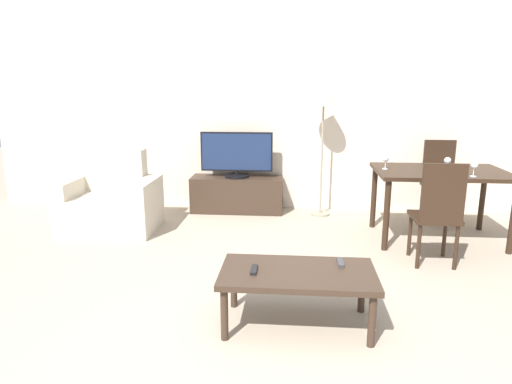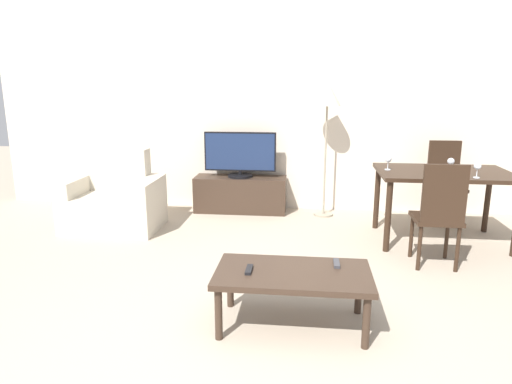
{
  "view_description": "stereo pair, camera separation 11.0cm",
  "coord_description": "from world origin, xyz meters",
  "px_view_note": "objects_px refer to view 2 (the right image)",
  "views": [
    {
      "loc": [
        0.28,
        -2.21,
        1.62
      ],
      "look_at": [
        -0.06,
        1.85,
        0.65
      ],
      "focal_mm": 32.0,
      "sensor_mm": 36.0,
      "label": 1
    },
    {
      "loc": [
        0.39,
        -2.2,
        1.62
      ],
      "look_at": [
        -0.06,
        1.85,
        0.65
      ],
      "focal_mm": 32.0,
      "sensor_mm": 36.0,
      "label": 2
    }
  ],
  "objects_px": {
    "tv_stand": "(240,194)",
    "wine_glass_right": "(451,162)",
    "remote_secondary": "(337,263)",
    "coffee_table": "(293,278)",
    "dining_chair_near": "(439,211)",
    "wine_glass_center": "(477,167)",
    "dining_chair_far": "(445,178)",
    "wine_glass_left": "(388,160)",
    "dining_table": "(444,179)",
    "remote_primary": "(249,270)",
    "floor_lamp": "(327,101)",
    "armchair": "(115,202)",
    "tv": "(240,155)"
  },
  "relations": [
    {
      "from": "floor_lamp",
      "to": "remote_secondary",
      "type": "xyz_separation_m",
      "value": [
        -0.0,
        -2.59,
        -1.01
      ]
    },
    {
      "from": "wine_glass_center",
      "to": "dining_table",
      "type": "bearing_deg",
      "value": 121.31
    },
    {
      "from": "tv_stand",
      "to": "armchair",
      "type": "bearing_deg",
      "value": -147.41
    },
    {
      "from": "tv_stand",
      "to": "coffee_table",
      "type": "xyz_separation_m",
      "value": [
        0.77,
        -2.81,
        0.12
      ]
    },
    {
      "from": "coffee_table",
      "to": "dining_table",
      "type": "xyz_separation_m",
      "value": [
        1.47,
        1.91,
        0.31
      ]
    },
    {
      "from": "tv_stand",
      "to": "tv",
      "type": "bearing_deg",
      "value": -90.0
    },
    {
      "from": "coffee_table",
      "to": "wine_glass_right",
      "type": "height_order",
      "value": "wine_glass_right"
    },
    {
      "from": "remote_primary",
      "to": "wine_glass_right",
      "type": "distance_m",
      "value": 2.64
    },
    {
      "from": "dining_table",
      "to": "wine_glass_right",
      "type": "distance_m",
      "value": 0.2
    },
    {
      "from": "wine_glass_center",
      "to": "remote_primary",
      "type": "bearing_deg",
      "value": -140.74
    },
    {
      "from": "tv_stand",
      "to": "wine_glass_right",
      "type": "relative_size",
      "value": 8.0
    },
    {
      "from": "dining_chair_far",
      "to": "wine_glass_right",
      "type": "bearing_deg",
      "value": -103.54
    },
    {
      "from": "tv_stand",
      "to": "wine_glass_right",
      "type": "distance_m",
      "value": 2.55
    },
    {
      "from": "tv",
      "to": "floor_lamp",
      "type": "distance_m",
      "value": 1.26
    },
    {
      "from": "floor_lamp",
      "to": "wine_glass_center",
      "type": "relative_size",
      "value": 11.22
    },
    {
      "from": "coffee_table",
      "to": "dining_chair_near",
      "type": "xyz_separation_m",
      "value": [
        1.24,
        1.16,
        0.18
      ]
    },
    {
      "from": "dining_chair_far",
      "to": "remote_secondary",
      "type": "xyz_separation_m",
      "value": [
        -1.41,
        -2.51,
        -0.12
      ]
    },
    {
      "from": "dining_table",
      "to": "dining_chair_near",
      "type": "bearing_deg",
      "value": -107.08
    },
    {
      "from": "remote_secondary",
      "to": "wine_glass_center",
      "type": "height_order",
      "value": "wine_glass_center"
    },
    {
      "from": "wine_glass_right",
      "to": "dining_chair_near",
      "type": "bearing_deg",
      "value": -111.09
    },
    {
      "from": "wine_glass_left",
      "to": "tv_stand",
      "type": "bearing_deg",
      "value": 151.87
    },
    {
      "from": "wine_glass_left",
      "to": "wine_glass_right",
      "type": "relative_size",
      "value": 1.0
    },
    {
      "from": "dining_table",
      "to": "wine_glass_center",
      "type": "xyz_separation_m",
      "value": [
        0.2,
        -0.33,
        0.19
      ]
    },
    {
      "from": "remote_primary",
      "to": "tv",
      "type": "bearing_deg",
      "value": 99.52
    },
    {
      "from": "remote_secondary",
      "to": "coffee_table",
      "type": "bearing_deg",
      "value": -152.92
    },
    {
      "from": "floor_lamp",
      "to": "wine_glass_left",
      "type": "height_order",
      "value": "floor_lamp"
    },
    {
      "from": "remote_secondary",
      "to": "wine_glass_right",
      "type": "height_order",
      "value": "wine_glass_right"
    },
    {
      "from": "tv",
      "to": "remote_primary",
      "type": "relative_size",
      "value": 6.07
    },
    {
      "from": "dining_chair_near",
      "to": "remote_secondary",
      "type": "bearing_deg",
      "value": -133.19
    },
    {
      "from": "coffee_table",
      "to": "remote_primary",
      "type": "xyz_separation_m",
      "value": [
        -0.29,
        -0.03,
        0.06
      ]
    },
    {
      "from": "remote_primary",
      "to": "wine_glass_left",
      "type": "xyz_separation_m",
      "value": [
        1.2,
        1.94,
        0.45
      ]
    },
    {
      "from": "tv_stand",
      "to": "remote_secondary",
      "type": "xyz_separation_m",
      "value": [
        1.07,
        -2.66,
        0.18
      ]
    },
    {
      "from": "wine_glass_left",
      "to": "coffee_table",
      "type": "bearing_deg",
      "value": -115.34
    },
    {
      "from": "armchair",
      "to": "wine_glass_left",
      "type": "bearing_deg",
      "value": -0.91
    },
    {
      "from": "dining_chair_far",
      "to": "remote_secondary",
      "type": "relative_size",
      "value": 6.42
    },
    {
      "from": "tv_stand",
      "to": "remote_primary",
      "type": "distance_m",
      "value": 2.88
    },
    {
      "from": "dining_table",
      "to": "wine_glass_left",
      "type": "xyz_separation_m",
      "value": [
        -0.57,
        0.0,
        0.19
      ]
    },
    {
      "from": "armchair",
      "to": "tv",
      "type": "height_order",
      "value": "tv"
    },
    {
      "from": "coffee_table",
      "to": "wine_glass_center",
      "type": "relative_size",
      "value": 7.15
    },
    {
      "from": "dining_table",
      "to": "wine_glass_center",
      "type": "relative_size",
      "value": 9.02
    },
    {
      "from": "tv_stand",
      "to": "tv",
      "type": "xyz_separation_m",
      "value": [
        0.0,
        -0.0,
        0.51
      ]
    },
    {
      "from": "tv_stand",
      "to": "wine_glass_right",
      "type": "bearing_deg",
      "value": -22.91
    },
    {
      "from": "tv_stand",
      "to": "coffee_table",
      "type": "relative_size",
      "value": 1.12
    },
    {
      "from": "wine_glass_center",
      "to": "wine_glass_right",
      "type": "bearing_deg",
      "value": 121.85
    },
    {
      "from": "armchair",
      "to": "wine_glass_center",
      "type": "xyz_separation_m",
      "value": [
        3.77,
        -0.38,
        0.55
      ]
    },
    {
      "from": "floor_lamp",
      "to": "dining_chair_far",
      "type": "bearing_deg",
      "value": -3.33
    },
    {
      "from": "tv_stand",
      "to": "dining_chair_far",
      "type": "relative_size",
      "value": 1.21
    },
    {
      "from": "remote_primary",
      "to": "wine_glass_left",
      "type": "bearing_deg",
      "value": 58.25
    },
    {
      "from": "dining_chair_far",
      "to": "dining_table",
      "type": "bearing_deg",
      "value": -107.08
    },
    {
      "from": "remote_primary",
      "to": "remote_secondary",
      "type": "distance_m",
      "value": 0.62
    }
  ]
}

